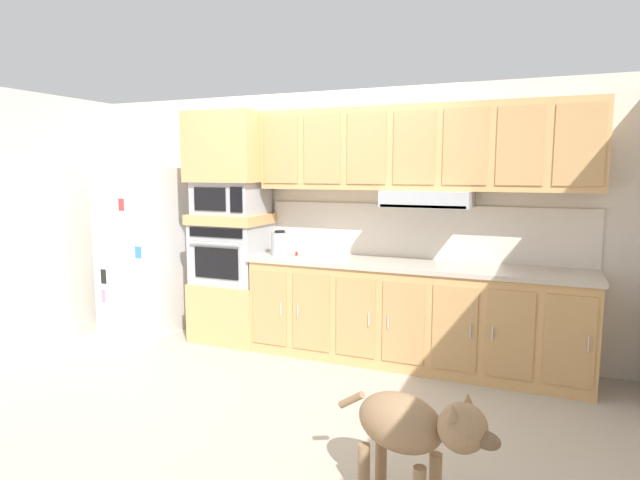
{
  "coord_description": "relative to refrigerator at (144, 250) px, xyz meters",
  "views": [
    {
      "loc": [
        1.92,
        -3.84,
        1.74
      ],
      "look_at": [
        0.13,
        0.44,
        1.13
      ],
      "focal_mm": 29.81,
      "sensor_mm": 36.0,
      "label": 1
    }
  ],
  "objects": [
    {
      "name": "ground_plane",
      "position": [
        2.04,
        -0.68,
        -0.88
      ],
      "size": [
        9.6,
        9.6,
        0.0
      ],
      "primitive_type": "plane",
      "color": "#B2A899"
    },
    {
      "name": "back_kitchen_wall",
      "position": [
        2.04,
        0.43,
        0.37
      ],
      "size": [
        6.2,
        0.12,
        2.5
      ],
      "primitive_type": "cube",
      "color": "beige",
      "rests_on": "ground"
    },
    {
      "name": "side_panel_left",
      "position": [
        -0.76,
        -0.68,
        0.37
      ],
      "size": [
        0.12,
        7.1,
        2.5
      ],
      "primitive_type": "cube",
      "color": "beige",
      "rests_on": "ground"
    },
    {
      "name": "refrigerator",
      "position": [
        0.0,
        0.0,
        0.0
      ],
      "size": [
        0.76,
        0.73,
        1.76
      ],
      "color": "white",
      "rests_on": "ground"
    },
    {
      "name": "oven_base_cabinet",
      "position": [
        1.07,
        0.07,
        -0.58
      ],
      "size": [
        0.74,
        0.62,
        0.6
      ],
      "primitive_type": "cube",
      "color": "tan",
      "rests_on": "ground"
    },
    {
      "name": "built_in_oven",
      "position": [
        1.07,
        0.07,
        0.02
      ],
      "size": [
        0.7,
        0.62,
        0.6
      ],
      "color": "#A8AAAF",
      "rests_on": "oven_base_cabinet"
    },
    {
      "name": "appliance_mid_shelf",
      "position": [
        1.07,
        0.07,
        0.37
      ],
      "size": [
        0.74,
        0.62,
        0.1
      ],
      "primitive_type": "cube",
      "color": "tan",
      "rests_on": "built_in_oven"
    },
    {
      "name": "microwave",
      "position": [
        1.07,
        0.07,
        0.58
      ],
      "size": [
        0.64,
        0.54,
        0.32
      ],
      "color": "#A8AAAF",
      "rests_on": "appliance_mid_shelf"
    },
    {
      "name": "appliance_upper_cabinet",
      "position": [
        1.07,
        0.07,
        1.08
      ],
      "size": [
        0.74,
        0.62,
        0.68
      ],
      "primitive_type": "cube",
      "color": "tan",
      "rests_on": "microwave"
    },
    {
      "name": "lower_cabinet_run",
      "position": [
        2.93,
        0.07,
        -0.44
      ],
      "size": [
        2.98,
        0.63,
        0.88
      ],
      "color": "tan",
      "rests_on": "ground"
    },
    {
      "name": "countertop_slab",
      "position": [
        2.93,
        0.07,
        0.02
      ],
      "size": [
        3.02,
        0.64,
        0.04
      ],
      "primitive_type": "cube",
      "color": "#BCB2A3",
      "rests_on": "lower_cabinet_run"
    },
    {
      "name": "backsplash_panel",
      "position": [
        2.93,
        0.36,
        0.29
      ],
      "size": [
        3.02,
        0.02,
        0.5
      ],
      "primitive_type": "cube",
      "color": "silver",
      "rests_on": "countertop_slab"
    },
    {
      "name": "upper_cabinet_with_hood",
      "position": [
        2.93,
        0.19,
        1.02
      ],
      "size": [
        2.98,
        0.48,
        0.88
      ],
      "color": "tan",
      "rests_on": "backsplash_panel"
    },
    {
      "name": "screwdriver",
      "position": [
        1.79,
        0.1,
        0.05
      ],
      "size": [
        0.16,
        0.15,
        0.03
      ],
      "color": "red",
      "rests_on": "countertop_slab"
    },
    {
      "name": "electric_kettle",
      "position": [
        1.64,
        0.02,
        0.15
      ],
      "size": [
        0.17,
        0.17,
        0.24
      ],
      "color": "#A8AAAF",
      "rests_on": "countertop_slab"
    },
    {
      "name": "dog",
      "position": [
        3.42,
        -2.0,
        -0.44
      ],
      "size": [
        0.9,
        0.44,
        0.67
      ],
      "rotation": [
        0.0,
        0.0,
        -0.31
      ],
      "color": "#997551",
      "rests_on": "ground"
    }
  ]
}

